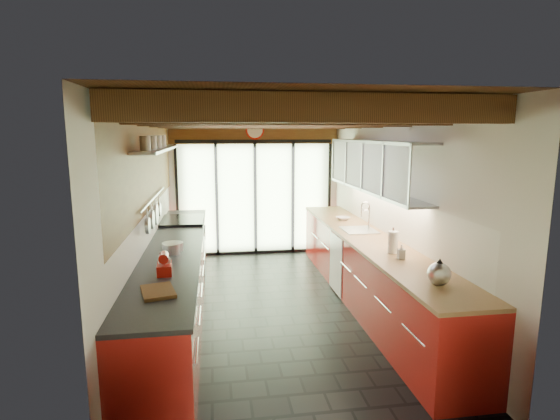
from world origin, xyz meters
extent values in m
plane|color=black|center=(0.00, 0.00, 0.00)|extent=(5.50, 5.50, 0.00)
plane|color=silver|center=(0.00, 2.75, 1.30)|extent=(3.20, 0.00, 3.20)
plane|color=silver|center=(0.00, -2.75, 1.30)|extent=(3.20, 0.00, 3.20)
plane|color=silver|center=(-1.60, 0.00, 1.30)|extent=(0.00, 5.50, 5.50)
plane|color=silver|center=(1.60, 0.00, 1.30)|extent=(0.00, 5.50, 5.50)
plane|color=#472814|center=(0.00, 0.00, 2.60)|extent=(5.50, 5.50, 0.00)
cube|color=#593316|center=(0.00, -2.25, 2.48)|extent=(3.14, 0.14, 0.22)
cube|color=#593316|center=(0.00, -1.35, 2.48)|extent=(3.14, 0.14, 0.22)
cube|color=#593316|center=(0.00, -0.45, 2.48)|extent=(3.14, 0.14, 0.22)
cube|color=#593316|center=(0.00, 0.45, 2.48)|extent=(3.14, 0.14, 0.22)
cube|color=#593316|center=(0.00, 1.35, 2.48)|extent=(3.14, 0.14, 0.22)
cube|color=#593316|center=(0.00, 2.25, 2.48)|extent=(3.14, 0.14, 0.22)
cube|color=brown|center=(0.00, 2.71, 2.35)|extent=(3.14, 0.06, 0.50)
plane|color=brown|center=(-1.57, 0.20, 1.98)|extent=(0.00, 4.90, 4.90)
plane|color=#C6EAAD|center=(0.00, 2.73, 1.08)|extent=(2.90, 0.00, 2.90)
cube|color=black|center=(-1.45, 2.72, 1.07)|extent=(0.05, 0.04, 2.15)
cube|color=black|center=(1.45, 2.72, 1.07)|extent=(0.05, 0.04, 2.15)
cube|color=black|center=(0.00, 2.69, 1.07)|extent=(0.06, 0.05, 2.15)
cube|color=black|center=(0.00, 2.69, 2.15)|extent=(2.90, 0.05, 0.06)
cylinder|color=red|center=(0.00, 2.67, 2.35)|extent=(0.34, 0.04, 0.34)
cylinder|color=beige|center=(0.00, 2.65, 2.35)|extent=(0.28, 0.02, 0.28)
cube|color=red|center=(-1.28, 0.00, 0.44)|extent=(0.65, 5.00, 0.88)
cube|color=black|center=(-1.28, 0.00, 0.90)|extent=(0.68, 5.00, 0.04)
cube|color=silver|center=(-1.28, 1.45, 0.44)|extent=(0.66, 0.90, 0.90)
cube|color=black|center=(-1.28, 1.45, 0.93)|extent=(0.65, 0.90, 0.06)
cube|color=red|center=(1.28, 0.00, 0.44)|extent=(0.65, 5.00, 0.88)
cube|color=#9E754C|center=(1.28, 0.00, 0.90)|extent=(0.68, 5.00, 0.04)
cube|color=white|center=(0.95, 0.40, 0.44)|extent=(0.02, 0.60, 0.84)
cube|color=silver|center=(1.28, 0.40, 0.93)|extent=(0.45, 0.52, 0.02)
cylinder|color=silver|center=(1.42, 0.40, 1.10)|extent=(0.02, 0.02, 0.34)
torus|color=silver|center=(1.36, 0.40, 1.27)|extent=(0.14, 0.02, 0.14)
plane|color=silver|center=(1.26, 0.30, 1.85)|extent=(0.00, 3.00, 3.00)
cube|color=#9EA0A5|center=(1.43, 0.30, 1.51)|extent=(0.34, 3.00, 0.03)
cube|color=#9EA0A5|center=(1.43, 0.30, 2.19)|extent=(0.34, 3.00, 0.03)
cylinder|color=silver|center=(-1.54, 0.30, 1.47)|extent=(0.02, 2.20, 0.02)
cube|color=silver|center=(-1.45, 0.20, 2.10)|extent=(0.28, 2.60, 0.03)
cylinder|color=silver|center=(-1.50, -0.60, 1.29)|extent=(0.04, 0.18, 0.18)
cylinder|color=silver|center=(-1.50, -0.25, 1.29)|extent=(0.04, 0.22, 0.22)
cylinder|color=silver|center=(-1.50, 0.10, 1.29)|extent=(0.04, 0.26, 0.26)
cylinder|color=silver|center=(-1.50, 0.45, 1.29)|extent=(0.04, 0.18, 0.18)
cube|color=#B5150E|center=(-1.27, -1.19, 0.97)|extent=(0.16, 0.25, 0.11)
cylinder|color=#B5150E|center=(-1.27, -1.21, 1.10)|extent=(0.11, 0.16, 0.10)
cylinder|color=silver|center=(-1.27, -1.15, 1.01)|extent=(0.13, 0.13, 0.11)
cylinder|color=silver|center=(-1.27, -0.46, 0.98)|extent=(0.26, 0.26, 0.12)
cylinder|color=silver|center=(-1.27, -0.31, 0.97)|extent=(0.26, 0.26, 0.10)
cube|color=brown|center=(-1.27, -1.73, 0.94)|extent=(0.35, 0.43, 0.03)
sphere|color=silver|center=(1.27, -1.87, 1.03)|extent=(0.28, 0.28, 0.22)
cone|color=black|center=(1.27, -1.87, 1.14)|extent=(0.10, 0.10, 0.06)
cylinder|color=silver|center=(1.27, -1.75, 1.04)|extent=(0.05, 0.08, 0.05)
cylinder|color=white|center=(1.27, -0.81, 1.05)|extent=(0.12, 0.12, 0.26)
cylinder|color=silver|center=(1.27, -0.81, 1.20)|extent=(0.02, 0.02, 0.05)
imported|color=silver|center=(1.27, -1.05, 1.00)|extent=(0.08, 0.08, 0.16)
imported|color=silver|center=(1.27, 1.18, 0.95)|extent=(0.25, 0.25, 0.05)
camera|label=1|loc=(-0.76, -5.47, 2.30)|focal=28.00mm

